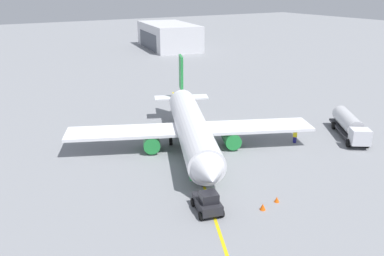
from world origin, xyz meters
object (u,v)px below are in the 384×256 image
pushback_tug (208,202)px  safety_cone_nose (263,207)px  airplane (192,128)px  safety_cone_wingtip (277,199)px  fuel_tanker (350,125)px  refueling_worker (295,137)px

pushback_tug → safety_cone_nose: size_ratio=6.13×
airplane → safety_cone_wingtip: bearing=0.6°
fuel_tanker → refueling_worker: fuel_tanker is taller
refueling_worker → airplane: bearing=-112.4°
refueling_worker → safety_cone_wingtip: 16.88m
airplane → fuel_tanker: size_ratio=2.98×
pushback_tug → refueling_worker: (-8.88, 19.79, -0.19)m
airplane → safety_cone_wingtip: size_ratio=55.26×
pushback_tug → safety_cone_wingtip: pushback_tug is taller
airplane → safety_cone_wingtip: (16.23, 0.16, -2.53)m
safety_cone_nose → refueling_worker: bearing=126.8°
pushback_tug → refueling_worker: size_ratio=2.33×
airplane → pushback_tug: airplane is taller
airplane → fuel_tanker: (7.54, 21.26, -1.08)m
airplane → pushback_tug: (14.25, -6.72, -1.80)m
safety_cone_wingtip → airplane: bearing=-179.4°
fuel_tanker → refueling_worker: (-2.17, -8.19, -0.91)m
pushback_tug → safety_cone_wingtip: (1.97, 6.87, -0.73)m
fuel_tanker → pushback_tug: fuel_tanker is taller
airplane → refueling_worker: 14.27m
fuel_tanker → refueling_worker: 8.52m
safety_cone_wingtip → pushback_tug: bearing=-106.0°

